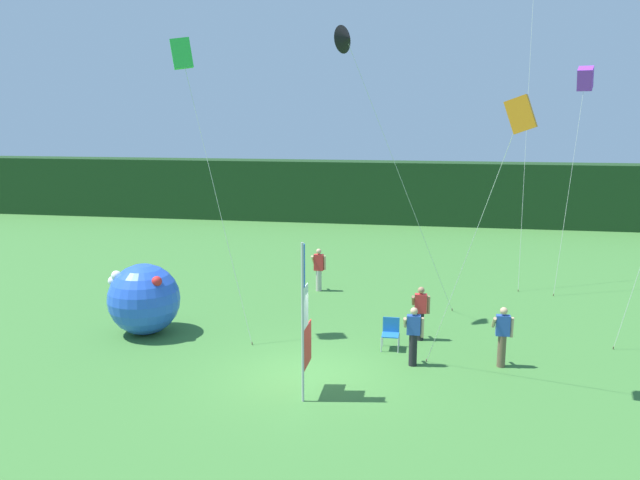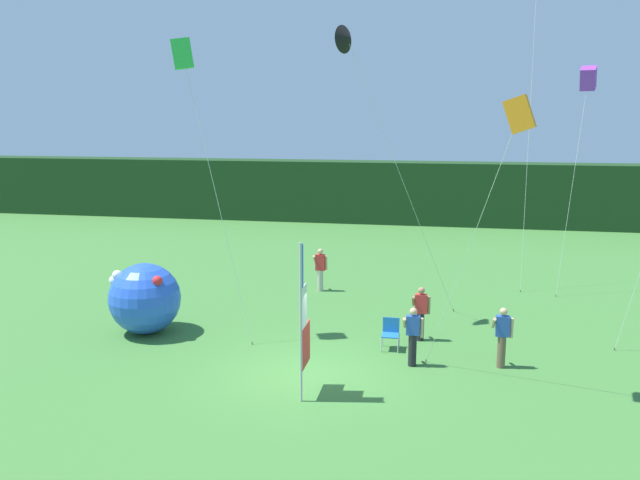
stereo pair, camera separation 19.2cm
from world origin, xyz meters
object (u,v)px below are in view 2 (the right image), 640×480
(person_mid_field, at_px, (320,268))
(person_far_right, at_px, (413,335))
(kite_purple_box_4, at_px, (588,79))
(kite_orange_box_2, at_px, (519,115))
(banner_flag, at_px, (304,323))
(inflatable_balloon, at_px, (145,298))
(folding_chair, at_px, (391,331))
(kite_green_box_0, at_px, (182,55))
(person_near_banner, at_px, (421,312))
(person_far_left, at_px, (502,336))
(kite_black_delta_3, at_px, (348,40))

(person_mid_field, height_order, person_far_right, person_mid_field)
(kite_purple_box_4, bearing_deg, person_far_right, -122.11)
(kite_orange_box_2, bearing_deg, kite_purple_box_4, 71.65)
(banner_flag, xyz_separation_m, person_far_right, (2.47, 2.40, -0.97))
(inflatable_balloon, distance_m, kite_orange_box_2, 12.16)
(person_far_right, height_order, kite_purple_box_4, kite_purple_box_4)
(folding_chair, distance_m, kite_green_box_0, 9.89)
(person_far_right, distance_m, folding_chair, 1.43)
(person_mid_field, relative_size, kite_orange_box_2, 0.23)
(person_near_banner, height_order, person_far_left, person_far_left)
(person_near_banner, height_order, kite_green_box_0, kite_green_box_0)
(folding_chair, distance_m, kite_orange_box_2, 7.31)
(person_near_banner, bearing_deg, inflatable_balloon, -173.91)
(person_far_left, bearing_deg, kite_black_delta_3, 146.73)
(person_near_banner, relative_size, inflatable_balloon, 0.75)
(person_far_right, relative_size, kite_orange_box_2, 0.23)
(banner_flag, xyz_separation_m, kite_orange_box_2, (4.71, 0.87, 4.80))
(banner_flag, height_order, kite_purple_box_4, kite_purple_box_4)
(banner_flag, xyz_separation_m, folding_chair, (1.79, 3.60, -1.32))
(kite_purple_box_4, bearing_deg, inflatable_balloon, -150.03)
(person_near_banner, relative_size, kite_purple_box_4, 0.19)
(folding_chair, relative_size, kite_green_box_0, 0.10)
(inflatable_balloon, height_order, kite_purple_box_4, kite_purple_box_4)
(kite_orange_box_2, relative_size, kite_black_delta_3, 0.76)
(folding_chair, xyz_separation_m, kite_purple_box_4, (6.51, 8.08, 7.46))
(person_far_right, bearing_deg, kite_orange_box_2, -34.38)
(person_near_banner, bearing_deg, kite_orange_box_2, -59.74)
(person_far_left, height_order, person_far_right, person_far_left)
(banner_flag, relative_size, person_near_banner, 2.32)
(person_far_left, distance_m, inflatable_balloon, 10.62)
(person_far_left, bearing_deg, kite_purple_box_4, 68.72)
(person_far_left, height_order, kite_orange_box_2, kite_orange_box_2)
(banner_flag, distance_m, kite_orange_box_2, 6.78)
(inflatable_balloon, bearing_deg, banner_flag, -31.71)
(person_near_banner, xyz_separation_m, person_far_left, (2.20, -1.73, 0.00))
(kite_green_box_0, distance_m, kite_purple_box_4, 14.91)
(inflatable_balloon, relative_size, kite_purple_box_4, 0.26)
(person_mid_field, height_order, kite_orange_box_2, kite_orange_box_2)
(person_far_left, bearing_deg, kite_orange_box_2, -93.12)
(kite_purple_box_4, bearing_deg, person_mid_field, -166.40)
(kite_green_box_0, relative_size, kite_purple_box_4, 1.04)
(person_mid_field, xyz_separation_m, person_far_right, (3.83, -6.95, -0.02))
(folding_chair, bearing_deg, person_mid_field, 118.72)
(person_far_left, height_order, folding_chair, person_far_left)
(inflatable_balloon, relative_size, kite_black_delta_3, 0.23)
(banner_flag, relative_size, kite_black_delta_3, 0.41)
(person_far_right, relative_size, kite_black_delta_3, 0.17)
(folding_chair, bearing_deg, person_far_left, -16.04)
(kite_black_delta_3, xyz_separation_m, kite_purple_box_4, (8.15, 5.89, -0.91))
(folding_chair, bearing_deg, kite_orange_box_2, -43.14)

